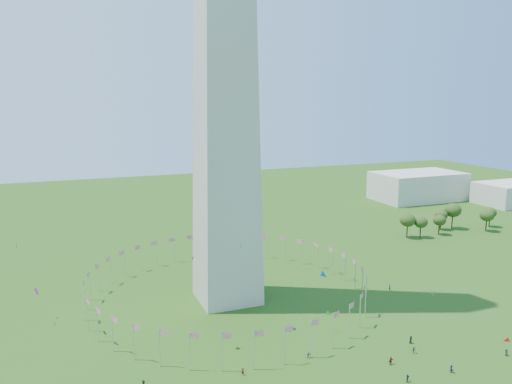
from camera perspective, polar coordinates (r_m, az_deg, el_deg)
flag_ring at (r=149.21m, az=-3.31°, el=-10.48°), size 80.24×80.24×9.00m
gov_building_east_a at (r=306.25m, az=17.98°, el=0.66°), size 50.00×30.00×16.00m
gov_building_east_b at (r=313.03m, az=27.13°, el=-0.16°), size 35.00×25.00×12.00m
crowd at (r=111.18m, az=10.65°, el=-20.60°), size 93.20×68.82×1.99m
kites_aloft at (r=126.03m, az=0.44°, el=-8.61°), size 103.79×66.48×34.56m
tree_line_east at (r=236.23m, az=21.10°, el=-3.13°), size 53.31×15.83×11.50m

